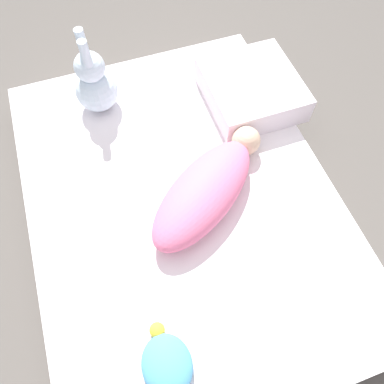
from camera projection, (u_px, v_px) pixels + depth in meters
The scene contains 6 objects.
ground_plane at pixel (182, 215), 1.41m from camera, with size 12.00×12.00×0.00m, color #514C47.
bed_mattress at pixel (182, 206), 1.35m from camera, with size 1.40×1.02×0.15m.
swaddled_baby at pixel (207, 189), 1.22m from camera, with size 0.44×0.52×0.13m.
pillow at pixel (251, 89), 1.45m from camera, with size 0.36×0.34×0.11m.
bunny_plush at pixel (95, 84), 1.38m from camera, with size 0.16×0.16×0.32m.
turtle_plush at pixel (166, 363), 1.00m from camera, with size 0.20×0.14×0.06m.
Camera 1 is at (-0.59, 0.17, 1.28)m, focal length 35.00 mm.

